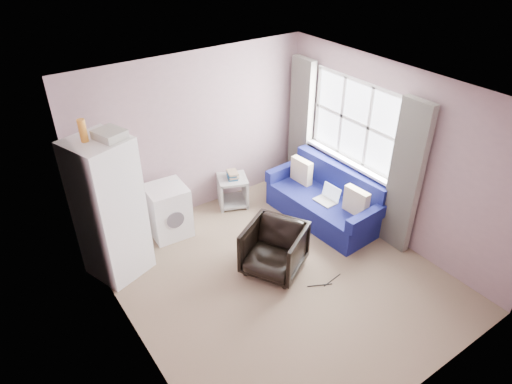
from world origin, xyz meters
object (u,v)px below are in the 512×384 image
at_px(fridge, 109,209).
at_px(sofa, 326,201).
at_px(washing_machine, 168,210).
at_px(side_table, 233,189).
at_px(armchair, 274,247).

bearing_deg(fridge, sofa, -31.31).
bearing_deg(washing_machine, sofa, -21.38).
bearing_deg(washing_machine, side_table, 9.07).
distance_m(armchair, sofa, 1.49).
relative_size(armchair, sofa, 0.40).
relative_size(fridge, sofa, 1.16).
bearing_deg(side_table, washing_machine, -174.87).
height_order(fridge, side_table, fridge).
bearing_deg(sofa, fridge, 163.90).
relative_size(fridge, side_table, 3.54).
bearing_deg(fridge, armchair, -54.22).
bearing_deg(fridge, washing_machine, 2.13).
relative_size(washing_machine, side_table, 1.28).
relative_size(armchair, fridge, 0.34).
bearing_deg(armchair, side_table, 136.91).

